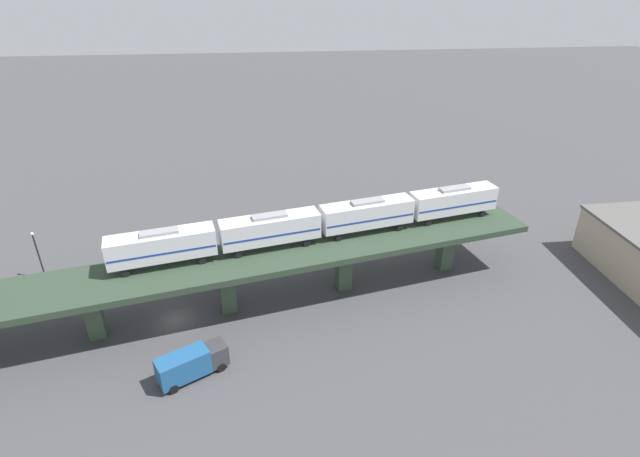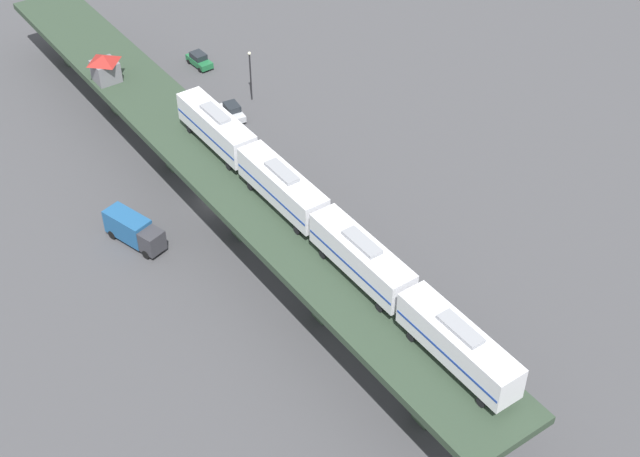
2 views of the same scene
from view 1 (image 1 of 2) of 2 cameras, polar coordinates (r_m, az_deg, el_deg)
ground_plane at (r=63.09m, az=-16.21°, el=-10.05°), size 400.00×400.00×0.00m
elevated_viaduct at (r=59.64m, az=-17.14°, el=-5.46°), size 28.32×91.61×7.06m
subway_train at (r=61.59m, az=-0.00°, el=0.85°), size 13.63×49.21×4.45m
street_car_silver at (r=73.19m, az=-27.71°, el=-5.78°), size 2.25×4.54×1.89m
street_car_red at (r=68.77m, az=-12.72°, el=-5.09°), size 2.78×4.70×1.89m
delivery_truck at (r=54.25m, az=-14.50°, el=-14.69°), size 5.47×7.39×3.20m
street_lamp at (r=75.80m, az=-29.58°, el=-2.28°), size 0.44×0.44×6.94m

